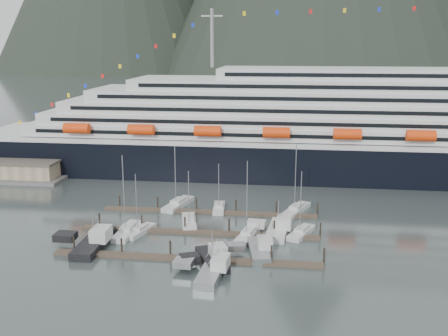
{
  "coord_description": "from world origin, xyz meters",
  "views": [
    {
      "loc": [
        12.7,
        -94.22,
        37.46
      ],
      "look_at": [
        -2.35,
        22.0,
        9.04
      ],
      "focal_mm": 42.0,
      "sensor_mm": 36.0,
      "label": 1
    }
  ],
  "objects": [
    {
      "name": "ground",
      "position": [
        0.0,
        0.0,
        0.0
      ],
      "size": [
        1600.0,
        1600.0,
        0.0
      ],
      "primitive_type": "plane",
      "color": "#475453",
      "rests_on": "ground"
    },
    {
      "name": "cruise_ship",
      "position": [
        30.03,
        54.94,
        12.04
      ],
      "size": [
        210.0,
        30.4,
        50.3
      ],
      "color": "black",
      "rests_on": "ground"
    },
    {
      "name": "dock_near",
      "position": [
        -4.93,
        -9.95,
        0.31
      ],
      "size": [
        48.18,
        2.28,
        3.2
      ],
      "color": "#4A3E30",
      "rests_on": "ground"
    },
    {
      "name": "dock_mid",
      "position": [
        -4.93,
        3.05,
        0.31
      ],
      "size": [
        48.18,
        2.28,
        3.2
      ],
      "color": "#4A3E30",
      "rests_on": "ground"
    },
    {
      "name": "dock_far",
      "position": [
        -4.93,
        16.05,
        0.31
      ],
      "size": [
        48.18,
        2.28,
        3.2
      ],
      "color": "#4A3E30",
      "rests_on": "ground"
    },
    {
      "name": "sailboat_a",
      "position": [
        -16.72,
        1.72,
        0.42
      ],
      "size": [
        4.87,
        8.99,
        12.91
      ],
      "rotation": [
        0.0,
        0.0,
        1.28
      ],
      "color": "silver",
      "rests_on": "ground"
    },
    {
      "name": "sailboat_b",
      "position": [
        -19.11,
        1.1,
        0.46
      ],
      "size": [
        3.2,
        11.28,
        16.86
      ],
      "rotation": [
        0.0,
        0.0,
        1.54
      ],
      "color": "silver",
      "rests_on": "ground"
    },
    {
      "name": "sailboat_c",
      "position": [
        -7.98,
        8.22,
        0.42
      ],
      "size": [
        4.99,
        10.58,
        12.28
      ],
      "rotation": [
        0.0,
        0.0,
        1.79
      ],
      "color": "silver",
      "rests_on": "ground"
    },
    {
      "name": "sailboat_d",
      "position": [
        4.99,
        2.52,
        0.43
      ],
      "size": [
        5.01,
        11.38,
        16.01
      ],
      "rotation": [
        0.0,
        0.0,
        1.35
      ],
      "color": "silver",
      "rests_on": "ground"
    },
    {
      "name": "sailboat_e",
      "position": [
        -12.87,
        19.99,
        0.44
      ],
      "size": [
        5.78,
        11.84,
        14.92
      ],
      "rotation": [
        0.0,
        0.0,
        1.32
      ],
      "color": "silver",
      "rests_on": "ground"
    },
    {
      "name": "sailboat_f",
      "position": [
        -3.07,
        18.56,
        0.4
      ],
      "size": [
        3.16,
        8.61,
        11.43
      ],
      "rotation": [
        0.0,
        0.0,
        1.66
      ],
      "color": "silver",
      "rests_on": "ground"
    },
    {
      "name": "sailboat_g",
      "position": [
        14.43,
        19.38,
        0.44
      ],
      "size": [
        6.8,
        11.33,
        16.21
      ],
      "rotation": [
        0.0,
        0.0,
        1.18
      ],
      "color": "silver",
      "rests_on": "ground"
    },
    {
      "name": "sailboat_h",
      "position": [
        15.35,
        4.83,
        0.43
      ],
      "size": [
        5.93,
        9.42,
        13.71
      ],
      "rotation": [
        0.0,
        0.0,
        1.18
      ],
      "color": "silver",
      "rests_on": "ground"
    },
    {
      "name": "trawler_a",
      "position": [
        -23.43,
        -6.23,
        0.99
      ],
      "size": [
        10.49,
        14.58,
        8.03
      ],
      "rotation": [
        0.0,
        0.0,
        1.59
      ],
      "color": "black",
      "rests_on": "ground"
    },
    {
      "name": "trawler_b",
      "position": [
        -0.29,
        -10.92,
        0.88
      ],
      "size": [
        9.35,
        10.99,
        6.82
      ],
      "rotation": [
        0.0,
        0.0,
        2.0
      ],
      "color": "black",
      "rests_on": "ground"
    },
    {
      "name": "trawler_c",
      "position": [
        0.41,
        -14.99,
        0.87
      ],
      "size": [
        9.45,
        13.36,
        6.69
      ],
      "rotation": [
        0.0,
        0.0,
        1.49
      ],
      "color": "#979A9D",
      "rests_on": "ground"
    },
    {
      "name": "trawler_d",
      "position": [
        7.45,
        -5.66,
        0.85
      ],
      "size": [
        8.42,
        11.3,
        6.46
      ],
      "rotation": [
        0.0,
        0.0,
        1.74
      ],
      "color": "#979A9D",
      "rests_on": "ground"
    },
    {
      "name": "trawler_e",
      "position": [
        10.61,
        5.12,
        0.94
      ],
      "size": [
        9.09,
        11.92,
        7.55
      ],
      "rotation": [
        0.0,
        0.0,
        1.47
      ],
      "color": "silver",
      "rests_on": "ground"
    }
  ]
}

